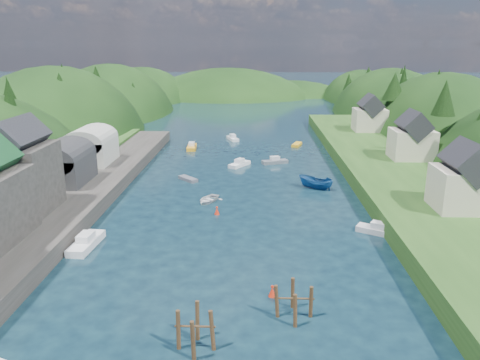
{
  "coord_description": "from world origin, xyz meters",
  "views": [
    {
      "loc": [
        2.01,
        -32.06,
        21.5
      ],
      "look_at": [
        0.0,
        28.0,
        4.0
      ],
      "focal_mm": 35.0,
      "sensor_mm": 36.0,
      "label": 1
    }
  ],
  "objects_px": {
    "piling_cluster_near": "(195,333)",
    "channel_buoy_far": "(217,211)",
    "channel_buoy_near": "(272,291)",
    "piling_cluster_far": "(294,304)"
  },
  "relations": [
    {
      "from": "channel_buoy_far",
      "to": "piling_cluster_near",
      "type": "bearing_deg",
      "value": -88.51
    },
    {
      "from": "piling_cluster_far",
      "to": "channel_buoy_near",
      "type": "bearing_deg",
      "value": 117.33
    },
    {
      "from": "channel_buoy_near",
      "to": "channel_buoy_far",
      "type": "height_order",
      "value": "same"
    },
    {
      "from": "piling_cluster_far",
      "to": "piling_cluster_near",
      "type": "bearing_deg",
      "value": -149.13
    },
    {
      "from": "piling_cluster_near",
      "to": "piling_cluster_far",
      "type": "bearing_deg",
      "value": 30.87
    },
    {
      "from": "piling_cluster_far",
      "to": "channel_buoy_far",
      "type": "bearing_deg",
      "value": 109.08
    },
    {
      "from": "piling_cluster_near",
      "to": "channel_buoy_far",
      "type": "distance_m",
      "value": 28.26
    },
    {
      "from": "piling_cluster_near",
      "to": "channel_buoy_far",
      "type": "xyz_separation_m",
      "value": [
        -0.73,
        28.23,
        -0.83
      ]
    },
    {
      "from": "channel_buoy_near",
      "to": "channel_buoy_far",
      "type": "bearing_deg",
      "value": 107.72
    },
    {
      "from": "piling_cluster_near",
      "to": "channel_buoy_near",
      "type": "xyz_separation_m",
      "value": [
        5.84,
        7.65,
        -0.83
      ]
    }
  ]
}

